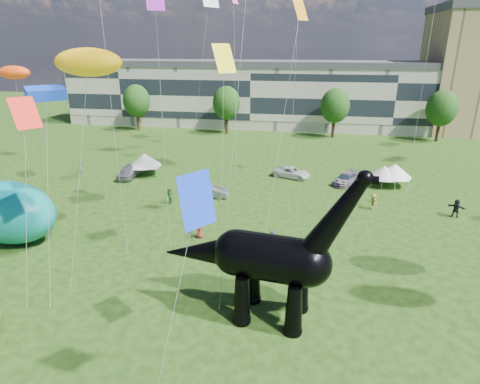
# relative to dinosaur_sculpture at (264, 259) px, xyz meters

# --- Properties ---
(ground) EXTENTS (220.00, 220.00, 0.00)m
(ground) POSITION_rel_dinosaur_sculpture_xyz_m (-1.61, 0.59, -3.97)
(ground) COLOR #16330C
(ground) RESTS_ON ground
(terrace_row) EXTENTS (78.00, 11.00, 12.00)m
(terrace_row) POSITION_rel_dinosaur_sculpture_xyz_m (-9.61, 62.59, 2.03)
(terrace_row) COLOR beige
(terrace_row) RESTS_ON ground
(tree_far_left) EXTENTS (5.20, 5.20, 9.44)m
(tree_far_left) POSITION_rel_dinosaur_sculpture_xyz_m (-31.61, 53.59, 2.32)
(tree_far_left) COLOR #382314
(tree_far_left) RESTS_ON ground
(tree_mid_left) EXTENTS (5.20, 5.20, 9.44)m
(tree_mid_left) POSITION_rel_dinosaur_sculpture_xyz_m (-13.61, 53.59, 2.32)
(tree_mid_left) COLOR #382314
(tree_mid_left) RESTS_ON ground
(tree_mid_right) EXTENTS (5.20, 5.20, 9.44)m
(tree_mid_right) POSITION_rel_dinosaur_sculpture_xyz_m (6.39, 53.59, 2.32)
(tree_mid_right) COLOR #382314
(tree_mid_right) RESTS_ON ground
(tree_far_right) EXTENTS (5.20, 5.20, 9.44)m
(tree_far_right) POSITION_rel_dinosaur_sculpture_xyz_m (24.39, 53.59, 2.32)
(tree_far_right) COLOR #382314
(tree_far_right) RESTS_ON ground
(dinosaur_sculpture) EXTENTS (12.93, 4.11, 10.52)m
(dinosaur_sculpture) POSITION_rel_dinosaur_sculpture_xyz_m (0.00, 0.00, 0.00)
(dinosaur_sculpture) COLOR black
(dinosaur_sculpture) RESTS_ON ground
(car_silver) EXTENTS (2.08, 4.88, 1.64)m
(car_silver) POSITION_rel_dinosaur_sculpture_xyz_m (-20.40, 24.75, -3.15)
(car_silver) COLOR #B5B6BA
(car_silver) RESTS_ON ground
(car_grey) EXTENTS (4.36, 1.57, 1.43)m
(car_grey) POSITION_rel_dinosaur_sculpture_xyz_m (-8.51, 19.77, -3.26)
(car_grey) COLOR slate
(car_grey) RESTS_ON ground
(car_white) EXTENTS (5.26, 3.71, 1.33)m
(car_white) POSITION_rel_dinosaur_sculpture_xyz_m (0.30, 28.44, -3.31)
(car_white) COLOR silver
(car_white) RESTS_ON ground
(car_dark) EXTENTS (3.95, 5.02, 1.36)m
(car_dark) POSITION_rel_dinosaur_sculpture_xyz_m (6.98, 27.05, -3.29)
(car_dark) COLOR #595960
(car_dark) RESTS_ON ground
(gazebo_near) EXTENTS (4.24, 4.24, 2.55)m
(gazebo_near) POSITION_rel_dinosaur_sculpture_xyz_m (11.35, 27.04, -2.19)
(gazebo_near) COLOR silver
(gazebo_near) RESTS_ON ground
(gazebo_far) EXTENTS (4.16, 4.16, 2.77)m
(gazebo_far) POSITION_rel_dinosaur_sculpture_xyz_m (12.57, 27.31, -2.03)
(gazebo_far) COLOR white
(gazebo_far) RESTS_ON ground
(gazebo_left) EXTENTS (5.21, 5.21, 2.89)m
(gazebo_left) POSITION_rel_dinosaur_sculpture_xyz_m (-18.77, 26.21, -1.95)
(gazebo_left) COLOR silver
(gazebo_left) RESTS_ON ground
(inflatable_teal) EXTENTS (9.34, 6.59, 5.41)m
(inflatable_teal) POSITION_rel_dinosaur_sculpture_xyz_m (-22.65, 6.33, -1.27)
(inflatable_teal) COLOR #0B8687
(inflatable_teal) RESTS_ON ground
(visitors) EXTENTS (45.90, 34.30, 1.89)m
(visitors) POSITION_rel_dinosaur_sculpture_xyz_m (-2.37, 13.51, -3.09)
(visitors) COLOR maroon
(visitors) RESTS_ON ground
(kites) EXTENTS (71.13, 48.78, 30.36)m
(kites) POSITION_rel_dinosaur_sculpture_xyz_m (-0.80, 10.37, 10.50)
(kites) COLOR #F34510
(kites) RESTS_ON ground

